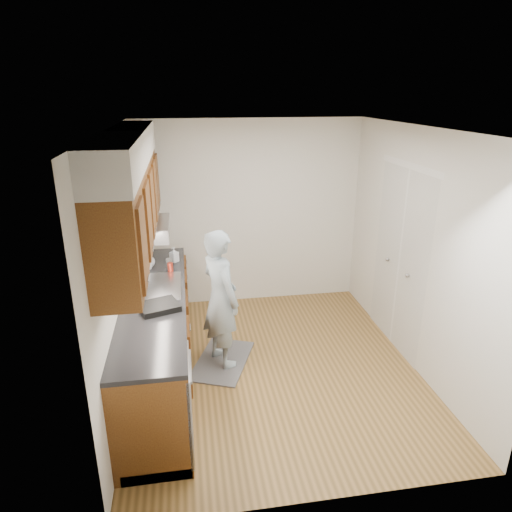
{
  "coord_description": "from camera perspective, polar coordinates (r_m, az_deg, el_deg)",
  "views": [
    {
      "loc": [
        -0.86,
        -4.16,
        2.82
      ],
      "look_at": [
        -0.15,
        0.25,
        1.2
      ],
      "focal_mm": 32.0,
      "sensor_mm": 36.0,
      "label": 1
    }
  ],
  "objects": [
    {
      "name": "soap_bottle_c",
      "position": [
        5.29,
        -13.23,
        -0.42
      ],
      "size": [
        0.19,
        0.19,
        0.17
      ],
      "primitive_type": "imported",
      "rotation": [
        0.0,
        0.0,
        0.87
      ],
      "color": "silver",
      "rests_on": "counter"
    },
    {
      "name": "wall_back",
      "position": [
        6.18,
        -0.85,
        5.25
      ],
      "size": [
        3.0,
        0.02,
        2.5
      ],
      "primitive_type": "cube",
      "color": "silver",
      "rests_on": "floor"
    },
    {
      "name": "floor_mat",
      "position": [
        5.19,
        -4.22,
        -12.92
      ],
      "size": [
        0.81,
        1.02,
        0.02
      ],
      "primitive_type": "cube",
      "rotation": [
        0.0,
        0.0,
        -0.38
      ],
      "color": "slate",
      "rests_on": "floor"
    },
    {
      "name": "ceiling",
      "position": [
        4.26,
        2.63,
        15.64
      ],
      "size": [
        3.5,
        3.5,
        0.0
      ],
      "primitive_type": "plane",
      "rotation": [
        3.14,
        0.0,
        0.0
      ],
      "color": "white",
      "rests_on": "wall_left"
    },
    {
      "name": "person",
      "position": [
        4.78,
        -4.48,
        -4.21
      ],
      "size": [
        0.62,
        0.72,
        1.71
      ],
      "primitive_type": "imported",
      "rotation": [
        0.0,
        0.0,
        2.02
      ],
      "color": "#95A9B5",
      "rests_on": "floor_mat"
    },
    {
      "name": "wall_left",
      "position": [
        4.49,
        -16.72,
        -1.37
      ],
      "size": [
        0.02,
        3.5,
        2.5
      ],
      "primitive_type": "cube",
      "color": "silver",
      "rests_on": "floor"
    },
    {
      "name": "closet_door",
      "position": [
        5.35,
        17.49,
        -0.58
      ],
      "size": [
        0.02,
        1.22,
        2.05
      ],
      "primitive_type": "cube",
      "color": "white",
      "rests_on": "wall_right"
    },
    {
      "name": "steel_can",
      "position": [
        5.19,
        -10.82,
        -0.96
      ],
      "size": [
        0.07,
        0.07,
        0.12
      ],
      "primitive_type": "cylinder",
      "rotation": [
        0.0,
        0.0,
        -0.13
      ],
      "color": "#A5A5AA",
      "rests_on": "counter"
    },
    {
      "name": "floor",
      "position": [
        5.1,
        2.18,
        -13.61
      ],
      "size": [
        3.5,
        3.5,
        0.0
      ],
      "primitive_type": "plane",
      "color": "olive",
      "rests_on": "ground"
    },
    {
      "name": "soda_can",
      "position": [
        5.08,
        -10.66,
        -1.45
      ],
      "size": [
        0.07,
        0.07,
        0.11
      ],
      "primitive_type": "cylinder",
      "rotation": [
        0.0,
        0.0,
        -0.16
      ],
      "color": "#B8311F",
      "rests_on": "counter"
    },
    {
      "name": "soap_bottle_a",
      "position": [
        5.21,
        -13.5,
        -0.1
      ],
      "size": [
        0.12,
        0.12,
        0.29
      ],
      "primitive_type": "imported",
      "rotation": [
        0.0,
        0.0,
        -0.09
      ],
      "color": "silver",
      "rests_on": "counter"
    },
    {
      "name": "upper_cabinets",
      "position": [
        4.32,
        -15.35,
        7.63
      ],
      "size": [
        0.47,
        2.8,
        1.21
      ],
      "color": "brown",
      "rests_on": "wall_left"
    },
    {
      "name": "dish_rack",
      "position": [
        4.27,
        -12.04,
        -6.21
      ],
      "size": [
        0.42,
        0.38,
        0.05
      ],
      "primitive_type": "cube",
      "rotation": [
        0.0,
        0.0,
        0.34
      ],
      "color": "black",
      "rests_on": "counter"
    },
    {
      "name": "wall_right",
      "position": [
        5.04,
        19.35,
        0.64
      ],
      "size": [
        0.02,
        3.5,
        2.5
      ],
      "primitive_type": "cube",
      "color": "silver",
      "rests_on": "floor"
    },
    {
      "name": "soap_bottle_b",
      "position": [
        5.38,
        -10.2,
        0.19
      ],
      "size": [
        0.11,
        0.11,
        0.18
      ],
      "primitive_type": "imported",
      "rotation": [
        0.0,
        0.0,
        -0.8
      ],
      "color": "silver",
      "rests_on": "counter"
    },
    {
      "name": "counter",
      "position": [
        4.78,
        -12.2,
        -9.71
      ],
      "size": [
        0.64,
        2.8,
        1.3
      ],
      "color": "brown",
      "rests_on": "floor"
    }
  ]
}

